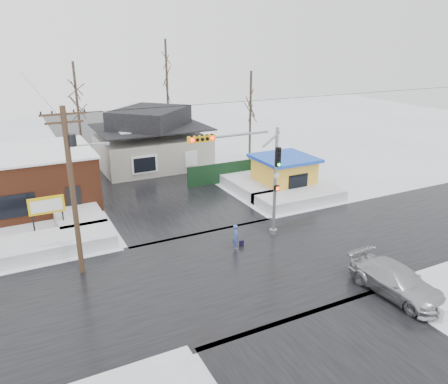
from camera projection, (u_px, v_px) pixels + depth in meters
name	position (u px, v px, depth m)	size (l,w,h in m)	color
ground	(242.00, 268.00, 24.25)	(120.00, 120.00, 0.00)	white
road_ns	(242.00, 267.00, 24.25)	(10.00, 120.00, 0.02)	black
road_ew	(242.00, 267.00, 24.25)	(120.00, 10.00, 0.02)	black
snowbank_nw	(54.00, 244.00, 26.19)	(7.00, 3.00, 0.80)	white
snowbank_ne	(300.00, 197.00, 33.83)	(7.00, 3.00, 0.80)	white
snowbank_nside_w	(75.00, 210.00, 31.25)	(3.00, 8.00, 0.80)	white
snowbank_nside_e	(245.00, 183.00, 37.19)	(3.00, 8.00, 0.80)	white
traffic_signal	(254.00, 170.00, 26.27)	(6.05, 0.68, 7.00)	gray
utility_pole	(73.00, 183.00, 22.13)	(3.15, 0.44, 9.00)	#382619
brick_building	(8.00, 180.00, 32.35)	(12.20, 8.20, 4.12)	brown
marquee_sign	(47.00, 206.00, 27.78)	(2.20, 0.21, 2.55)	black
house	(151.00, 140.00, 42.75)	(10.40, 8.40, 5.76)	#A5A095
kiosk	(284.00, 173.00, 36.21)	(4.60, 4.60, 2.88)	yellow
fence	(230.00, 172.00, 38.50)	(8.00, 0.12, 1.80)	black
tree_far_left	(75.00, 83.00, 41.79)	(3.00, 3.00, 10.00)	#332821
tree_far_mid	(166.00, 63.00, 47.20)	(3.00, 3.00, 12.00)	#332821
tree_far_right	(251.00, 90.00, 43.80)	(3.00, 3.00, 9.00)	#332821
pedestrian	(236.00, 237.00, 26.26)	(0.55, 0.36, 1.52)	#4055B4
car	(396.00, 281.00, 21.49)	(2.06, 5.08, 1.47)	#A3A5AA
shopping_bag	(242.00, 243.00, 26.70)	(0.28, 0.12, 0.35)	black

